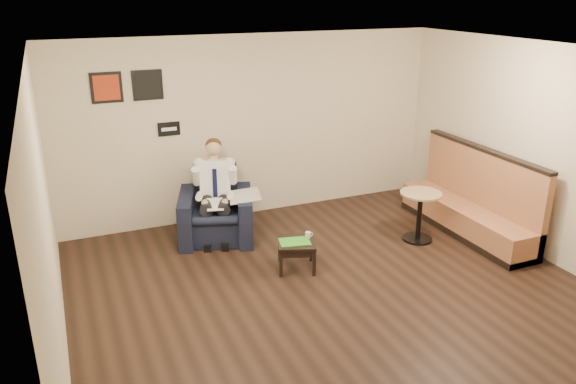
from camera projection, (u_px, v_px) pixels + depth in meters
name	position (u px, v px, depth m)	size (l,w,h in m)	color
ground	(343.00, 301.00, 6.53)	(6.00, 6.00, 0.00)	black
wall_back	(253.00, 127.00, 8.64)	(6.00, 0.02, 2.80)	beige
wall_left	(48.00, 233.00, 4.94)	(0.02, 6.00, 2.80)	beige
wall_right	(554.00, 157.00, 7.15)	(0.02, 6.00, 2.80)	beige
ceiling	(352.00, 55.00, 5.56)	(6.00, 6.00, 0.02)	white
seating_sign	(169.00, 129.00, 8.11)	(0.32, 0.02, 0.20)	black
art_print_left	(106.00, 88.00, 7.59)	(0.42, 0.03, 0.42)	#AF3115
art_print_right	(148.00, 85.00, 7.80)	(0.42, 0.03, 0.42)	black
armchair	(216.00, 206.00, 8.01)	(1.02, 1.02, 0.99)	black
seated_man	(215.00, 197.00, 7.83)	(0.65, 0.97, 1.36)	white
lap_papers	(215.00, 204.00, 7.75)	(0.23, 0.32, 0.01)	white
newspaper	(245.00, 196.00, 7.89)	(0.43, 0.54, 0.01)	silver
side_table	(296.00, 255.00, 7.22)	(0.47, 0.47, 0.38)	black
green_folder	(295.00, 242.00, 7.13)	(0.38, 0.27, 0.01)	green
coffee_mug	(308.00, 235.00, 7.24)	(0.07, 0.07, 0.08)	white
smartphone	(299.00, 237.00, 7.28)	(0.12, 0.06, 0.01)	black
banquette	(469.00, 193.00, 8.14)	(0.58, 2.43, 1.24)	#A0633E
cafe_table	(419.00, 216.00, 7.98)	(0.58, 0.58, 0.72)	tan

